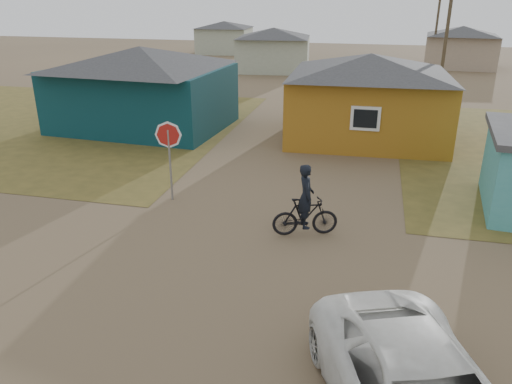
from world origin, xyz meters
TOP-DOWN VIEW (x-y plane):
  - ground at (0.00, 0.00)m, footprint 120.00×120.00m
  - grass_nw at (-14.00, 13.00)m, footprint 20.00×18.00m
  - house_teal at (-8.50, 13.50)m, footprint 8.93×7.08m
  - house_yellow at (2.50, 14.00)m, footprint 7.72×6.76m
  - house_pale_west at (-6.00, 34.00)m, footprint 7.04×6.15m
  - house_beige_east at (10.00, 40.00)m, footprint 6.95×6.05m
  - house_pale_north at (-14.00, 46.00)m, footprint 6.28×5.81m
  - utility_pole_near at (6.50, 22.00)m, footprint 1.40×0.20m
  - utility_pole_far at (7.50, 38.00)m, footprint 1.40×0.20m
  - stop_sign at (-3.50, 4.83)m, footprint 0.85×0.26m
  - cyclist at (1.16, 3.29)m, footprint 1.94×1.10m

SIDE VIEW (x-z plane):
  - ground at x=0.00m, z-range 0.00..0.00m
  - grass_nw at x=-14.00m, z-range 0.00..0.01m
  - cyclist at x=1.16m, z-range -0.29..1.83m
  - house_pale_north at x=-14.00m, z-range 0.05..3.45m
  - house_pale_west at x=-6.00m, z-range 0.06..3.66m
  - house_beige_east at x=10.00m, z-range 0.06..3.66m
  - stop_sign at x=-3.50m, z-range 0.61..3.28m
  - house_yellow at x=2.50m, z-range 0.05..3.95m
  - house_teal at x=-8.50m, z-range 0.05..4.05m
  - utility_pole_near at x=6.50m, z-range 0.14..8.14m
  - utility_pole_far at x=7.50m, z-range 0.14..8.14m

